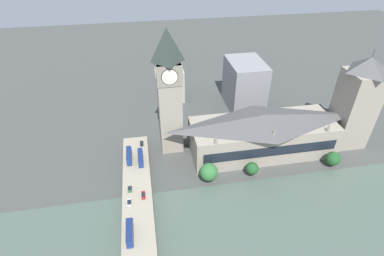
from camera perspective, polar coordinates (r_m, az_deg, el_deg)
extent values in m
plane|color=#424442|center=(165.96, 12.17, -8.17)|extent=(600.00, 600.00, 0.00)
cube|color=#47564C|center=(146.97, 16.50, -16.27)|extent=(50.60, 360.00, 0.30)
cube|color=gray|center=(174.43, 13.12, -1.74)|extent=(27.86, 80.04, 19.36)
cube|color=black|center=(163.87, 14.90, -4.36)|extent=(0.40, 73.64, 5.81)
pyramid|color=#4C4C4C|center=(167.47, 13.67, 1.68)|extent=(27.31, 78.44, 5.54)
cone|color=gray|center=(172.37, 24.61, 0.13)|extent=(2.20, 2.20, 5.00)
cone|color=gray|center=(158.04, 15.35, -0.96)|extent=(2.20, 2.20, 5.00)
cone|color=gray|center=(148.64, 4.58, -2.19)|extent=(2.20, 2.20, 5.00)
cube|color=gray|center=(163.84, -4.21, 3.84)|extent=(12.19, 12.19, 53.76)
cube|color=gray|center=(153.88, -4.55, 10.67)|extent=(12.93, 12.93, 10.97)
cylinder|color=black|center=(148.21, -4.28, 9.68)|extent=(0.50, 8.42, 8.42)
cylinder|color=silver|center=(148.10, -4.28, 9.66)|extent=(0.62, 7.80, 7.80)
cylinder|color=black|center=(159.60, -4.80, 11.58)|extent=(0.50, 8.42, 8.42)
cylinder|color=silver|center=(159.71, -4.81, 11.59)|extent=(0.62, 7.80, 7.80)
cylinder|color=black|center=(154.52, -2.20, 10.86)|extent=(8.42, 0.50, 8.42)
cylinder|color=silver|center=(154.53, -2.15, 10.86)|extent=(7.80, 0.62, 7.80)
cylinder|color=black|center=(153.50, -6.91, 10.45)|extent=(8.42, 0.50, 8.42)
cylinder|color=silver|center=(153.49, -6.96, 10.45)|extent=(7.80, 0.62, 7.80)
pyramid|color=#2D3833|center=(148.73, -4.80, 15.51)|extent=(12.44, 12.44, 16.64)
cube|color=gray|center=(193.34, 28.41, 3.20)|extent=(18.09, 18.09, 45.68)
pyramid|color=#4C4C4C|center=(182.56, 30.75, 10.35)|extent=(18.09, 18.09, 8.14)
cylinder|color=#333338|center=(180.59, 31.33, 12.08)|extent=(0.30, 0.30, 4.00)
cube|color=gray|center=(135.16, -10.00, -19.86)|extent=(3.00, 11.74, 4.12)
cube|color=gray|center=(166.69, -10.51, -6.73)|extent=(3.00, 11.74, 4.12)
cube|color=gray|center=(133.01, -10.12, -19.20)|extent=(133.21, 13.81, 1.20)
cube|color=navy|center=(164.26, -11.86, -5.49)|extent=(11.52, 2.54, 2.00)
cube|color=black|center=(164.01, -11.88, -5.39)|extent=(10.37, 2.60, 0.88)
cube|color=navy|center=(162.88, -11.95, -4.91)|extent=(11.29, 2.54, 2.34)
cube|color=black|center=(162.81, -11.96, -4.88)|extent=(10.37, 2.60, 1.13)
cube|color=navy|center=(162.10, -12.00, -4.57)|extent=(11.18, 2.42, 0.16)
cylinder|color=black|center=(168.51, -11.44, -4.62)|extent=(1.11, 0.28, 1.11)
cylinder|color=black|center=(168.67, -12.23, -4.70)|extent=(1.11, 0.28, 1.11)
cylinder|color=black|center=(161.14, -11.40, -6.78)|extent=(1.11, 0.28, 1.11)
cylinder|color=black|center=(161.31, -12.23, -6.86)|extent=(1.11, 0.28, 1.11)
cube|color=navy|center=(131.03, -11.77, -19.21)|extent=(11.70, 2.58, 1.85)
cube|color=black|center=(130.74, -11.79, -19.12)|extent=(10.53, 2.64, 0.81)
cube|color=navy|center=(129.43, -11.88, -18.69)|extent=(11.47, 2.58, 2.17)
cube|color=black|center=(129.35, -11.89, -18.66)|extent=(10.53, 2.64, 1.04)
cube|color=navy|center=(128.51, -11.95, -18.38)|extent=(11.35, 2.45, 0.16)
cylinder|color=black|center=(134.59, -11.22, -17.67)|extent=(1.08, 0.28, 1.08)
cylinder|color=black|center=(134.80, -12.26, -17.75)|extent=(1.08, 0.28, 1.08)
cylinder|color=black|center=(128.77, -11.15, -21.14)|extent=(1.08, 0.28, 1.08)
cylinder|color=black|center=(128.99, -12.27, -21.21)|extent=(1.08, 0.28, 1.08)
cube|color=navy|center=(161.81, -9.75, -5.91)|extent=(11.11, 2.49, 2.04)
cube|color=black|center=(161.55, -9.76, -5.80)|extent=(10.00, 2.55, 0.90)
cube|color=navy|center=(160.39, -9.83, -5.31)|extent=(10.89, 2.49, 2.40)
cube|color=black|center=(160.31, -9.83, -5.28)|extent=(10.00, 2.55, 1.15)
cube|color=navy|center=(159.57, -9.87, -4.96)|extent=(10.78, 2.36, 0.16)
cylinder|color=black|center=(165.94, -9.38, -5.07)|extent=(1.11, 0.28, 1.11)
cylinder|color=black|center=(166.02, -10.17, -5.14)|extent=(1.11, 0.28, 1.11)
cylinder|color=black|center=(158.94, -9.25, -7.19)|extent=(1.11, 0.28, 1.11)
cylinder|color=black|center=(159.02, -10.07, -7.26)|extent=(1.11, 0.28, 1.11)
cube|color=#2D5638|center=(148.35, -11.75, -11.32)|extent=(3.85, 1.88, 0.66)
cube|color=black|center=(147.84, -11.78, -11.19)|extent=(2.00, 1.69, 0.55)
cylinder|color=black|center=(149.45, -11.41, -10.96)|extent=(0.72, 0.22, 0.72)
cylinder|color=black|center=(149.58, -12.07, -11.02)|extent=(0.72, 0.22, 0.72)
cylinder|color=black|center=(147.46, -11.40, -11.75)|extent=(0.72, 0.22, 0.72)
cylinder|color=black|center=(147.60, -12.07, -11.81)|extent=(0.72, 0.22, 0.72)
cube|color=black|center=(173.93, -9.56, -2.93)|extent=(4.50, 1.82, 0.61)
cube|color=black|center=(173.49, -9.58, -2.81)|extent=(2.34, 1.64, 0.51)
cylinder|color=black|center=(175.43, -9.31, -2.61)|extent=(0.71, 0.22, 0.71)
cylinder|color=black|center=(175.48, -9.84, -2.66)|extent=(0.71, 0.22, 0.71)
cylinder|color=black|center=(172.65, -9.26, -3.31)|extent=(0.71, 0.22, 0.71)
cylinder|color=black|center=(172.70, -9.80, -3.36)|extent=(0.71, 0.22, 0.71)
cube|color=silver|center=(142.71, -11.83, -13.75)|extent=(4.74, 1.87, 0.61)
cube|color=black|center=(142.23, -11.86, -13.65)|extent=(2.46, 1.68, 0.45)
cylinder|color=black|center=(144.10, -11.49, -13.21)|extent=(0.63, 0.22, 0.63)
cylinder|color=black|center=(144.24, -12.17, -13.26)|extent=(0.63, 0.22, 0.63)
cylinder|color=black|center=(141.53, -11.47, -14.36)|extent=(0.63, 0.22, 0.63)
cylinder|color=black|center=(141.68, -12.17, -14.41)|extent=(0.63, 0.22, 0.63)
cube|color=maroon|center=(144.60, -9.25, -12.52)|extent=(4.78, 1.73, 0.61)
cube|color=black|center=(144.08, -9.27, -12.41)|extent=(2.48, 1.56, 0.55)
cylinder|color=black|center=(146.07, -8.97, -11.99)|extent=(0.63, 0.22, 0.63)
cylinder|color=black|center=(146.13, -9.59, -12.05)|extent=(0.63, 0.22, 0.63)
cylinder|color=black|center=(143.42, -8.89, -13.12)|extent=(0.63, 0.22, 0.63)
cylinder|color=black|center=(143.48, -9.53, -13.18)|extent=(0.63, 0.22, 0.63)
cube|color=#A39E93|center=(224.74, -3.71, 8.64)|extent=(21.61, 15.02, 23.61)
cube|color=gray|center=(214.42, 9.96, 8.21)|extent=(32.15, 23.36, 33.06)
cylinder|color=brown|center=(162.29, 11.23, -8.61)|extent=(0.70, 0.70, 2.50)
sphere|color=#1E4C23|center=(159.54, 11.39, -7.55)|extent=(6.65, 6.65, 6.65)
cylinder|color=brown|center=(181.55, 24.93, -6.36)|extent=(0.70, 0.70, 2.22)
sphere|color=#1E4C23|center=(178.93, 25.27, -5.30)|extent=(7.64, 7.64, 7.64)
cylinder|color=brown|center=(156.14, 3.15, -9.81)|extent=(0.70, 0.70, 3.06)
sphere|color=#2D6633|center=(152.36, 3.22, -8.36)|extent=(9.17, 9.17, 9.17)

